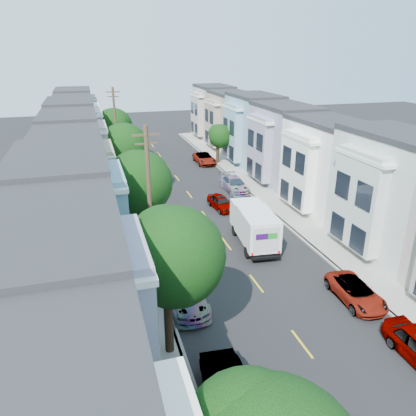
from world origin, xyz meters
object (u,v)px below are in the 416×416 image
utility_pole_near (150,209)px  parked_left_d (148,207)px  lead_sedan (221,203)px  parked_right_d (204,158)px  tree_far_r (220,137)px  fedex_truck (254,225)px  parked_right_c (234,184)px  tree_c (139,183)px  parked_right_b (356,292)px  parked_left_b (228,393)px  parked_left_c (185,293)px  tree_b (172,257)px  tree_e (113,127)px  utility_pole_far (116,131)px  tree_d (124,148)px

utility_pole_near → parked_left_d: (1.40, 11.82, -4.46)m
lead_sedan → parked_right_d: parked_right_d is taller
tree_far_r → parked_left_d: 19.47m
tree_far_r → parked_right_d: tree_far_r is taller
tree_far_r → fedex_truck: 24.27m
fedex_truck → parked_right_c: size_ratio=1.26×
tree_c → parked_right_b: tree_c is taller
parked_left_b → parked_left_c: 7.73m
utility_pole_near → tree_far_r: bearing=64.0°
parked_left_d → parked_right_d: size_ratio=0.92×
tree_b → tree_c: size_ratio=1.02×
tree_b → parked_left_d: 19.10m
parked_left_d → parked_right_b: bearing=-64.8°
utility_pole_near → parked_left_c: bearing=-64.3°
tree_c → parked_left_c: bearing=-80.2°
tree_e → lead_sedan: bearing=-67.3°
tree_c → tree_far_r: bearing=58.8°
tree_b → fedex_truck: tree_b is taller
parked_left_b → parked_right_c: bearing=73.6°
tree_b → parked_left_b: tree_b is taller
utility_pole_near → parked_left_d: 12.71m
tree_e → parked_left_c: bearing=-87.6°
utility_pole_far → tree_e: bearing=90.0°
tree_b → parked_left_c: (1.40, 3.76, -4.54)m
tree_c → parked_left_c: (1.40, -8.15, -4.38)m
fedex_truck → parked_left_c: bearing=-131.6°
tree_far_r → parked_left_b: 39.57m
tree_far_r → parked_right_c: size_ratio=1.06×
parked_left_b → utility_pole_far: bearing=96.1°
tree_b → parked_left_b: 6.19m
parked_left_b → parked_right_b: size_ratio=1.03×
parked_left_d → parked_right_b: (9.80, -17.26, -0.07)m
tree_d → tree_e: (0.00, 14.10, -0.36)m
tree_far_r → lead_sedan: 16.89m
tree_far_r → parked_right_b: bearing=-93.5°
utility_pole_near → parked_left_c: 5.45m
tree_e → utility_pole_near: (0.00, -30.69, 0.29)m
utility_pole_far → parked_left_d: utility_pole_far is taller
tree_far_r → parked_left_b: (-11.80, -37.67, -2.81)m
tree_e → fedex_truck: 28.75m
lead_sedan → parked_right_b: lead_sedan is taller
tree_c → utility_pole_near: bearing=-90.0°
tree_e → parked_right_b: 38.07m
tree_e → parked_left_b: tree_e is taller
tree_b → tree_c: (0.00, 11.91, -0.15)m
utility_pole_near → parked_left_c: size_ratio=1.97×
tree_b → parked_left_d: size_ratio=1.67×
tree_far_r → lead_sedan: bearing=-107.6°
lead_sedan → parked_left_b: (-6.77, -21.81, 0.11)m
parked_right_d → tree_b: bearing=-107.1°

